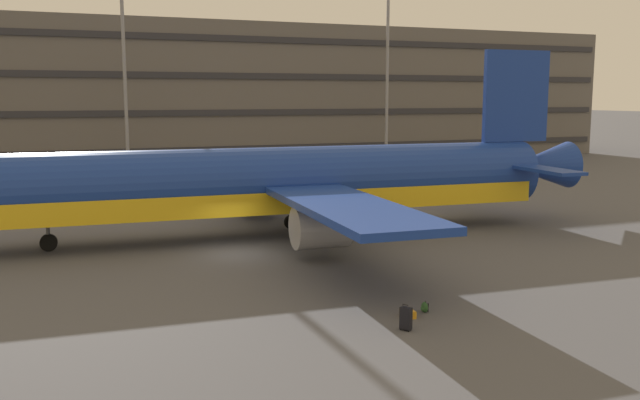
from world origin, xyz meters
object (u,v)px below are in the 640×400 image
airliner (284,183)px  suitcase_orange (406,318)px  backpack_silver (424,307)px  suitcase_black (408,313)px

airliner → suitcase_orange: airliner is taller
airliner → backpack_silver: 16.23m
suitcase_orange → suitcase_black: bearing=58.6°
suitcase_black → backpack_silver: (0.84, 0.24, 0.06)m
airliner → backpack_silver: size_ratio=86.84×
suitcase_black → backpack_silver: size_ratio=1.62×
backpack_silver → airliner: bearing=90.8°
airliner → suitcase_black: airliner is taller
suitcase_black → backpack_silver: 0.88m
suitcase_orange → airliner: bearing=85.4°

